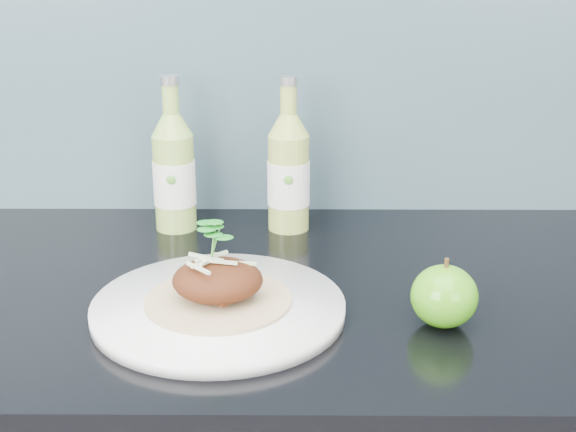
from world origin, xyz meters
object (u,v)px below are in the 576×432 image
at_px(green_apple, 444,296).
at_px(cider_bottle_left, 174,172).
at_px(cider_bottle_right, 289,173).
at_px(dinner_plate, 219,308).

relative_size(green_apple, cider_bottle_left, 0.39).
bearing_deg(cider_bottle_left, cider_bottle_right, 2.76).
bearing_deg(cider_bottle_right, green_apple, -38.62).
height_order(green_apple, cider_bottle_left, cider_bottle_left).
relative_size(green_apple, cider_bottle_right, 0.39).
xyz_separation_m(dinner_plate, cider_bottle_left, (-0.09, 0.29, 0.08)).
distance_m(green_apple, cider_bottle_right, 0.36).
distance_m(dinner_plate, green_apple, 0.26).
distance_m(cider_bottle_left, cider_bottle_right, 0.17).
bearing_deg(dinner_plate, cider_bottle_left, 107.10).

